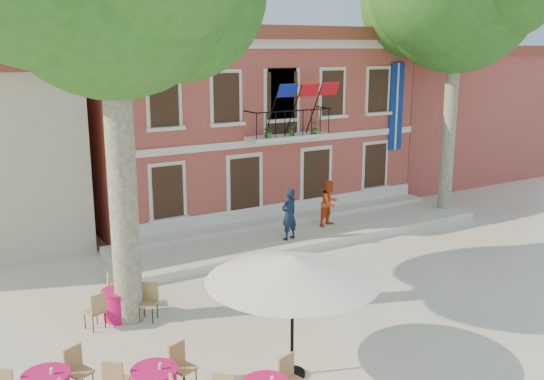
{
  "coord_description": "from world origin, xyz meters",
  "views": [
    {
      "loc": [
        -9.91,
        -13.13,
        6.72
      ],
      "look_at": [
        0.08,
        3.5,
        2.14
      ],
      "focal_mm": 40.0,
      "sensor_mm": 36.0,
      "label": 1
    }
  ],
  "objects": [
    {
      "name": "neighbor_east",
      "position": [
        14.0,
        11.0,
        3.22
      ],
      "size": [
        9.4,
        9.4,
        6.4
      ],
      "color": "#B94443",
      "rests_on": "ground"
    },
    {
      "name": "pedestrian_navy",
      "position": [
        0.81,
        3.57,
        1.19
      ],
      "size": [
        0.73,
        0.57,
        1.79
      ],
      "primitive_type": "imported",
      "rotation": [
        0.0,
        0.0,
        3.38
      ],
      "color": "#0F1B34",
      "rests_on": "terrace"
    },
    {
      "name": "ground",
      "position": [
        0.0,
        0.0,
        0.0
      ],
      "size": [
        90.0,
        90.0,
        0.0
      ],
      "primitive_type": "plane",
      "color": "beige",
      "rests_on": "ground"
    },
    {
      "name": "cafe_table_3",
      "position": [
        -5.88,
        1.05,
        0.43
      ],
      "size": [
        1.84,
        1.77,
        0.95
      ],
      "color": "#CE135A",
      "rests_on": "ground"
    },
    {
      "name": "pedestrian_orange",
      "position": [
        2.98,
        4.22,
        1.15
      ],
      "size": [
        0.97,
        0.84,
        1.69
      ],
      "primitive_type": "imported",
      "rotation": [
        0.0,
        0.0,
        0.28
      ],
      "color": "#E94D1B",
      "rests_on": "terrace"
    },
    {
      "name": "main_building",
      "position": [
        2.0,
        9.99,
        3.78
      ],
      "size": [
        13.5,
        9.59,
        7.5
      ],
      "color": "#B94443",
      "rests_on": "ground"
    },
    {
      "name": "patio_umbrella",
      "position": [
        -3.64,
        -3.5,
        2.37
      ],
      "size": [
        3.56,
        3.56,
        2.64
      ],
      "color": "black",
      "rests_on": "ground"
    },
    {
      "name": "terrace",
      "position": [
        2.0,
        4.4,
        0.15
      ],
      "size": [
        14.0,
        3.4,
        0.3
      ],
      "primitive_type": "cube",
      "color": "silver",
      "rests_on": "ground"
    }
  ]
}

